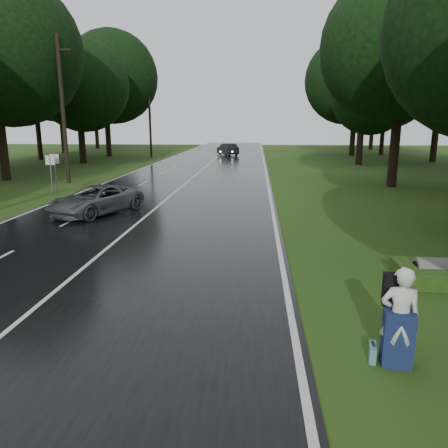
% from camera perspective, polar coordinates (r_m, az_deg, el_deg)
% --- Properties ---
extents(ground, '(160.00, 160.00, 0.00)m').
position_cam_1_polar(ground, '(11.76, -21.36, -8.40)').
color(ground, '#2C4B16').
rests_on(ground, ground).
extents(road, '(12.00, 140.00, 0.04)m').
position_cam_1_polar(road, '(30.50, -5.14, 5.31)').
color(road, black).
rests_on(road, ground).
extents(lane_center, '(0.12, 140.00, 0.01)m').
position_cam_1_polar(lane_center, '(30.50, -5.14, 5.36)').
color(lane_center, silver).
rests_on(lane_center, road).
extents(grey_car, '(3.97, 5.20, 1.31)m').
position_cam_1_polar(grey_car, '(20.83, -16.63, 3.07)').
color(grey_car, '#4C4F52').
rests_on(grey_car, road).
extents(far_car, '(3.36, 5.01, 1.56)m').
position_cam_1_polar(far_car, '(58.82, 0.48, 9.88)').
color(far_car, black).
rests_on(far_car, road).
extents(hitchhiker, '(0.71, 0.65, 1.81)m').
position_cam_1_polar(hitchhiker, '(8.14, 22.20, -11.75)').
color(hitchhiker, silver).
rests_on(hitchhiker, ground).
extents(suitcase, '(0.20, 0.42, 0.29)m').
position_cam_1_polar(suitcase, '(8.46, 19.10, -15.80)').
color(suitcase, teal).
rests_on(suitcase, ground).
extents(culvert, '(1.32, 0.66, 0.66)m').
position_cam_1_polar(culvert, '(13.01, 26.64, -6.85)').
color(culvert, slate).
rests_on(culvert, ground).
extents(utility_pole_mid, '(1.80, 0.28, 10.02)m').
position_cam_1_polar(utility_pole_mid, '(33.04, -19.89, 5.15)').
color(utility_pole_mid, black).
rests_on(utility_pole_mid, ground).
extents(utility_pole_far, '(1.80, 0.28, 10.70)m').
position_cam_1_polar(utility_pole_far, '(56.45, -9.61, 8.73)').
color(utility_pole_far, black).
rests_on(utility_pole_far, ground).
extents(road_sign_a, '(0.56, 0.10, 2.34)m').
position_cam_1_polar(road_sign_a, '(27.84, -21.73, 3.65)').
color(road_sign_a, white).
rests_on(road_sign_a, ground).
extents(road_sign_b, '(0.57, 0.10, 2.38)m').
position_cam_1_polar(road_sign_b, '(28.34, -21.24, 3.84)').
color(road_sign_b, white).
rests_on(road_sign_b, ground).
extents(tree_left_d, '(10.09, 10.09, 15.76)m').
position_cam_1_polar(tree_left_d, '(36.68, -26.88, 5.24)').
color(tree_left_d, black).
rests_on(tree_left_d, ground).
extents(tree_left_e, '(8.63, 8.63, 13.48)m').
position_cam_1_polar(tree_left_e, '(49.30, -18.14, 7.66)').
color(tree_left_e, black).
rests_on(tree_left_e, ground).
extents(tree_left_f, '(10.73, 10.73, 16.77)m').
position_cam_1_polar(tree_left_f, '(59.25, -14.97, 8.68)').
color(tree_left_f, black).
rests_on(tree_left_f, ground).
extents(tree_right_d, '(10.23, 10.23, 15.99)m').
position_cam_1_polar(tree_right_d, '(31.37, 21.28, 4.65)').
color(tree_right_d, black).
rests_on(tree_right_d, ground).
extents(tree_right_e, '(7.74, 7.74, 12.09)m').
position_cam_1_polar(tree_right_e, '(47.32, 17.39, 7.51)').
color(tree_right_e, black).
rests_on(tree_right_e, ground).
extents(tree_right_f, '(10.47, 10.47, 16.36)m').
position_cam_1_polar(tree_right_f, '(61.15, 16.55, 8.70)').
color(tree_right_f, black).
rests_on(tree_right_f, ground).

